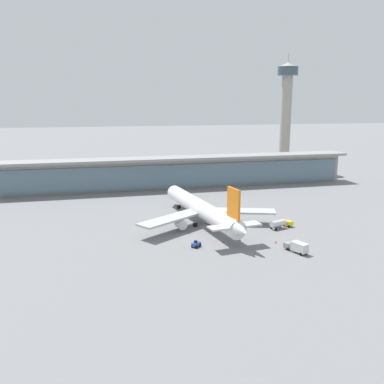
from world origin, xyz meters
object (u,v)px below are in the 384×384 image
object	(u,v)px
safety_cone_bravo	(195,245)
service_truck_mid_apron_grey	(297,247)
safety_cone_delta	(223,241)
safety_cone_echo	(240,239)
airliner_on_stand	(202,209)
service_truck_by_tail_yellow	(281,223)
safety_cone_alpha	(276,242)
service_truck_under_wing_blue	(196,244)
service_truck_near_nose_white	(172,216)
safety_cone_charlie	(194,245)
control_tower	(286,108)

from	to	relation	value
safety_cone_bravo	service_truck_mid_apron_grey	bearing A→B (deg)	-25.00
safety_cone_delta	safety_cone_echo	bearing A→B (deg)	2.05
airliner_on_stand	service_truck_mid_apron_grey	distance (m)	37.49
service_truck_by_tail_yellow	safety_cone_alpha	bearing A→B (deg)	-120.68
service_truck_under_wing_blue	service_truck_near_nose_white	bearing A→B (deg)	92.19
service_truck_under_wing_blue	service_truck_mid_apron_grey	distance (m)	28.43
service_truck_by_tail_yellow	safety_cone_charlie	bearing A→B (deg)	-163.14
service_truck_near_nose_white	safety_cone_delta	world-z (taller)	service_truck_near_nose_white
airliner_on_stand	safety_cone_echo	size ratio (longest dim) A/B	91.65
service_truck_under_wing_blue	service_truck_mid_apron_grey	xyz separation A→B (m)	(26.22, -10.96, 0.82)
control_tower	airliner_on_stand	bearing A→B (deg)	-128.34
airliner_on_stand	safety_cone_bravo	world-z (taller)	airliner_on_stand
safety_cone_charlie	safety_cone_delta	world-z (taller)	same
service_truck_by_tail_yellow	safety_cone_alpha	xyz separation A→B (m)	(-7.62, -12.84, -1.39)
safety_cone_alpha	safety_cone_echo	distance (m)	10.69
service_truck_near_nose_white	safety_cone_charlie	xyz separation A→B (m)	(0.93, -29.62, -0.49)
safety_cone_bravo	control_tower	bearing A→B (deg)	54.22
service_truck_by_tail_yellow	safety_cone_charlie	size ratio (longest dim) A/B	12.67
control_tower	safety_cone_bravo	bearing A→B (deg)	-125.78
service_truck_near_nose_white	safety_cone_bravo	size ratio (longest dim) A/B	9.91
service_truck_by_tail_yellow	safety_cone_bravo	world-z (taller)	service_truck_by_tail_yellow
safety_cone_bravo	airliner_on_stand	bearing A→B (deg)	69.61
service_truck_near_nose_white	control_tower	xyz separation A→B (m)	(87.59, 90.41, 36.75)
service_truck_near_nose_white	service_truck_mid_apron_grey	bearing A→B (deg)	-56.71
airliner_on_stand	safety_cone_bravo	xyz separation A→B (m)	(-7.44, -20.02, -5.07)
service_truck_mid_apron_grey	safety_cone_alpha	size ratio (longest dim) A/B	10.92
control_tower	safety_cone_bravo	distance (m)	152.41
service_truck_near_nose_white	safety_cone_echo	distance (m)	32.23
service_truck_near_nose_white	safety_cone_alpha	distance (m)	41.34
control_tower	safety_cone_alpha	world-z (taller)	control_tower
service_truck_mid_apron_grey	safety_cone_echo	xyz separation A→B (m)	(-11.91, 13.44, -1.37)
service_truck_under_wing_blue	safety_cone_alpha	xyz separation A→B (m)	(23.98, -2.06, -0.56)
safety_cone_charlie	safety_cone_delta	xyz separation A→B (m)	(9.24, 1.17, 0.00)
safety_cone_echo	safety_cone_charlie	bearing A→B (deg)	-174.66
safety_cone_charlie	service_truck_mid_apron_grey	bearing A→B (deg)	-24.54
service_truck_near_nose_white	safety_cone_delta	size ratio (longest dim) A/B	9.91
control_tower	service_truck_by_tail_yellow	bearing A→B (deg)	-116.41
airliner_on_stand	service_truck_under_wing_blue	size ratio (longest dim) A/B	19.56
safety_cone_alpha	safety_cone_charlie	bearing A→B (deg)	172.51
safety_cone_delta	airliner_on_stand	bearing A→B (deg)	94.66
service_truck_mid_apron_grey	service_truck_under_wing_blue	bearing A→B (deg)	157.32
safety_cone_charlie	safety_cone_delta	size ratio (longest dim) A/B	1.00
airliner_on_stand	safety_cone_alpha	world-z (taller)	airliner_on_stand
service_truck_under_wing_blue	safety_cone_echo	world-z (taller)	service_truck_under_wing_blue
service_truck_near_nose_white	safety_cone_bravo	bearing A→B (deg)	-87.72
airliner_on_stand	safety_cone_delta	xyz separation A→B (m)	(1.55, -18.99, -5.07)
service_truck_near_nose_white	service_truck_mid_apron_grey	distance (m)	49.90
control_tower	safety_cone_delta	world-z (taller)	control_tower
service_truck_mid_apron_grey	safety_cone_echo	bearing A→B (deg)	131.55
control_tower	safety_cone_bravo	xyz separation A→B (m)	(-86.41, -119.89, -37.24)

